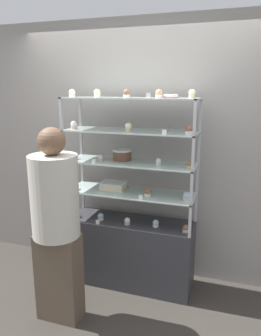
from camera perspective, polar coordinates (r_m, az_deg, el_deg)
ground_plane at (r=3.56m, az=0.00°, el=-19.16°), size 20.00×20.00×0.00m
back_wall at (r=3.38m, az=1.87°, el=2.91°), size 8.00×0.05×2.60m
display_base at (r=3.39m, az=0.00°, el=-14.39°), size 1.23×0.40×0.67m
display_riser_lower at (r=3.15m, az=0.00°, el=-4.54°), size 1.23×0.40×0.30m
display_riser_middle at (r=3.07m, az=0.00°, el=0.70°), size 1.23×0.40×0.30m
display_riser_upper at (r=3.01m, az=0.00°, el=6.17°), size 1.23×0.40×0.30m
display_riser_top at (r=2.99m, az=0.00°, el=11.79°), size 1.23×0.40×0.30m
layer_cake_centerpiece at (r=3.13m, az=-1.46°, el=2.32°), size 0.18×0.18×0.10m
sheet_cake_frosted at (r=3.22m, az=-3.00°, el=-3.07°), size 0.24×0.17×0.07m
cupcake_0 at (r=3.36m, az=-9.39°, el=-7.89°), size 0.06×0.06×0.07m
cupcake_1 at (r=3.26m, az=-5.21°, el=-8.46°), size 0.06×0.06×0.07m
cupcake_2 at (r=3.15m, az=-0.60°, el=-9.25°), size 0.06×0.06×0.07m
cupcake_3 at (r=3.11m, az=4.41°, el=-9.61°), size 0.06×0.06×0.07m
cupcake_4 at (r=3.04m, az=9.56°, el=-10.37°), size 0.06×0.06×0.07m
price_tag_0 at (r=3.17m, az=-5.76°, el=-9.34°), size 0.04×0.00×0.04m
cupcake_5 at (r=3.25m, az=-9.76°, el=-3.10°), size 0.07×0.07×0.08m
cupcake_6 at (r=3.03m, az=2.96°, el=-4.21°), size 0.07×0.07×0.08m
cupcake_7 at (r=2.95m, az=9.75°, el=-4.90°), size 0.07×0.07×0.08m
price_tag_1 at (r=2.93m, az=1.79°, el=-5.12°), size 0.04×0.00×0.04m
cupcake_8 at (r=3.22m, az=-9.57°, el=2.07°), size 0.05×0.05×0.06m
cupcake_9 at (r=3.11m, az=-5.24°, el=1.77°), size 0.05×0.05×0.06m
cupcake_10 at (r=2.95m, az=4.87°, el=1.11°), size 0.05×0.05×0.06m
cupcake_11 at (r=2.87m, az=10.15°, el=0.59°), size 0.05×0.05×0.06m
price_tag_2 at (r=3.00m, az=-6.47°, el=1.15°), size 0.04×0.00×0.04m
cupcake_12 at (r=3.16m, az=-9.83°, el=7.35°), size 0.06×0.06×0.08m
cupcake_13 at (r=2.95m, az=-0.37°, el=7.10°), size 0.06×0.06×0.08m
cupcake_14 at (r=2.79m, az=10.17°, el=6.51°), size 0.06×0.06×0.08m
price_tag_3 at (r=2.74m, az=5.92°, el=6.23°), size 0.04×0.00×0.04m
cupcake_15 at (r=3.14m, az=-10.14°, el=12.69°), size 0.06×0.06×0.07m
cupcake_16 at (r=3.02m, az=-5.83°, el=12.79°), size 0.06×0.06×0.07m
cupcake_17 at (r=2.89m, az=-0.63°, el=12.82°), size 0.06×0.06×0.07m
cupcake_18 at (r=2.86m, az=4.96°, el=12.76°), size 0.06×0.06×0.07m
cupcake_19 at (r=2.83m, az=10.68°, el=12.56°), size 0.06×0.06×0.07m
price_tag_4 at (r=2.75m, az=3.11°, el=12.48°), size 0.04×0.00×0.04m
donut_glazed at (r=2.90m, az=7.01°, el=12.34°), size 0.14×0.14×0.03m
customer_figure at (r=2.75m, az=-12.82°, el=-9.14°), size 0.39×0.39×1.65m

